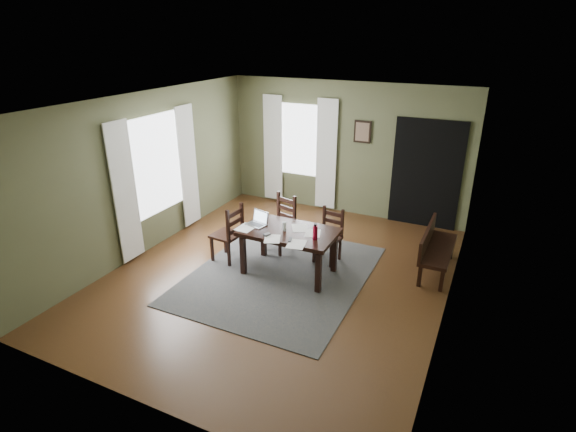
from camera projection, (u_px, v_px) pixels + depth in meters
The scene contains 26 objects.
ground at pixel (280, 275), 7.15m from camera, with size 5.00×6.00×0.01m.
room_shell at pixel (279, 165), 6.45m from camera, with size 5.02×6.02×2.71m.
rug at pixel (280, 274), 7.15m from camera, with size 2.60×3.20×0.01m.
dining_table at pixel (289, 236), 6.96m from camera, with size 1.47×0.89×0.73m.
chair_end at pixel (229, 234), 7.40m from camera, with size 0.48×0.48×1.00m.
chair_back_left at pixel (281, 224), 7.80m from camera, with size 0.53×0.53×0.99m.
chair_back_right at pixel (329, 236), 7.43m from camera, with size 0.44×0.44×0.90m.
bench at pixel (434, 246), 7.10m from camera, with size 0.43×1.33×0.75m.
laptop at pixel (258, 221), 7.12m from camera, with size 0.36×0.32×0.21m.
computer_mouse at pixel (267, 235), 6.74m from camera, with size 0.06×0.10×0.03m, color #3F3F42.
tv_remote at pixel (290, 240), 6.60m from camera, with size 0.04×0.16×0.02m, color black.
drinking_glass at pixel (284, 226), 6.89m from camera, with size 0.06×0.06×0.14m, color silver.
water_bottle at pixel (315, 232), 6.58m from camera, with size 0.09×0.09×0.25m.
paper_a at pixel (246, 228), 7.01m from camera, with size 0.26×0.34×0.00m, color white.
paper_b at pixel (296, 244), 6.48m from camera, with size 0.25×0.33×0.00m, color white.
paper_c at pixel (300, 228), 7.00m from camera, with size 0.24×0.31×0.00m, color white.
paper_d at pixel (313, 233), 6.82m from camera, with size 0.23×0.30×0.00m, color white.
paper_e at pixel (272, 239), 6.64m from camera, with size 0.23×0.30×0.00m, color white.
window_left at pixel (156, 165), 7.74m from camera, with size 0.01×1.30×1.70m.
window_back at pixel (300, 140), 9.46m from camera, with size 1.00×0.01×1.50m.
curtain_left_near at pixel (125, 193), 7.14m from camera, with size 0.03×0.48×2.30m.
curtain_left_far at pixel (188, 167), 8.50m from camera, with size 0.03×0.48×2.30m.
curtain_back_left at pixel (273, 149), 9.78m from camera, with size 0.44×0.03×2.30m.
curtain_back_right at pixel (326, 155), 9.28m from camera, with size 0.44×0.03×2.30m.
framed_picture at pixel (362, 132), 8.81m from camera, with size 0.34×0.03×0.44m.
doorway_back at pixel (426, 174), 8.56m from camera, with size 1.30×0.03×2.10m.
Camera 1 is at (2.80, -5.57, 3.62)m, focal length 28.00 mm.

